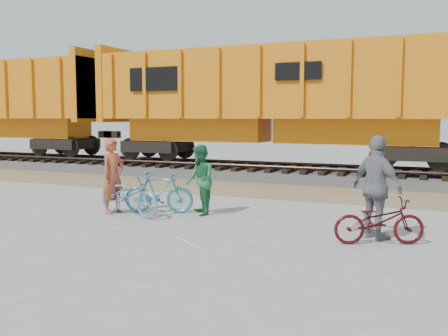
% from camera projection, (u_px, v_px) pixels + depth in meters
% --- Properties ---
extents(ground, '(120.00, 120.00, 0.00)m').
position_uv_depth(ground, '(180.00, 226.00, 10.58)').
color(ground, '#9E9E99').
rests_on(ground, ground).
extents(gravel_strip, '(120.00, 3.00, 0.02)m').
position_uv_depth(gravel_strip, '(264.00, 190.00, 15.60)').
color(gravel_strip, '#8B7956').
rests_on(gravel_strip, ground).
extents(ballast_bed, '(120.00, 4.00, 0.30)m').
position_uv_depth(ballast_bed, '(294.00, 174.00, 18.78)').
color(ballast_bed, slate).
rests_on(ballast_bed, ground).
extents(track, '(120.00, 2.60, 0.24)m').
position_uv_depth(track, '(294.00, 166.00, 18.74)').
color(track, black).
rests_on(track, ballast_bed).
extents(hopper_car_center, '(14.00, 3.13, 4.65)m').
position_uv_depth(hopper_car_center, '(272.00, 98.00, 18.84)').
color(hopper_car_center, black).
rests_on(hopper_car_center, track).
extents(bicycle_blue, '(1.96, 1.07, 0.98)m').
position_uv_depth(bicycle_blue, '(129.00, 195.00, 11.63)').
color(bicycle_blue, '#6B8DBC').
rests_on(bicycle_blue, ground).
extents(bicycle_teal, '(1.73, 0.95, 1.00)m').
position_uv_depth(bicycle_teal, '(159.00, 192.00, 11.94)').
color(bicycle_teal, teal).
rests_on(bicycle_teal, ground).
extents(bicycle_maroon, '(1.71, 1.17, 0.85)m').
position_uv_depth(bicycle_maroon, '(379.00, 221.00, 8.99)').
color(bicycle_maroon, '#430C10').
rests_on(bicycle_maroon, ground).
extents(person_solo, '(0.54, 0.72, 1.80)m').
position_uv_depth(person_solo, '(113.00, 176.00, 11.88)').
color(person_solo, '#B04B31').
rests_on(person_solo, ground).
extents(person_man, '(0.98, 1.02, 1.66)m').
position_uv_depth(person_man, '(200.00, 180.00, 11.69)').
color(person_man, '#236F3F').
rests_on(person_man, ground).
extents(person_woman, '(1.20, 1.08, 1.96)m').
position_uv_depth(person_woman, '(377.00, 187.00, 9.34)').
color(person_woman, gray).
rests_on(person_woman, ground).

